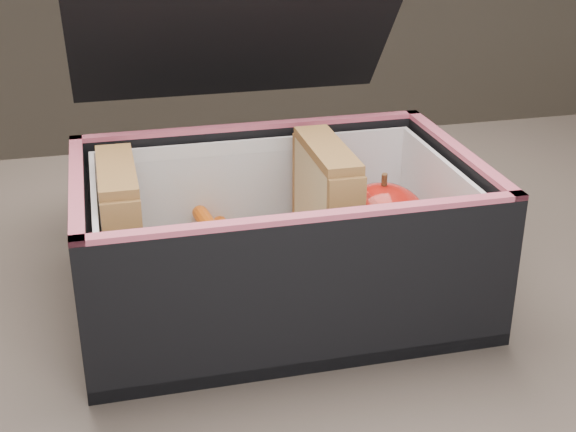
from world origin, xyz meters
The scene contains 8 objects.
kitchen_table centered at (0.00, 0.00, 0.66)m, with size 1.20×0.80×0.75m.
lunch_bag centered at (-0.06, 0.04, 0.81)m, with size 0.28×0.30×0.25m.
plastic_tub centered at (-0.10, 0.04, 0.80)m, with size 0.19×0.14×0.08m, color white, non-canonical shape.
sandwich_left centered at (-0.17, 0.04, 0.82)m, with size 0.03×0.09×0.10m.
sandwich_right centered at (-0.02, 0.04, 0.82)m, with size 0.03×0.09×0.10m.
carrot_sticks centered at (-0.10, 0.05, 0.78)m, with size 0.05×0.16×0.03m.
paper_napkin centered at (0.02, 0.04, 0.77)m, with size 0.07×0.07×0.01m, color white.
red_apple centered at (0.02, 0.04, 0.80)m, with size 0.09×0.09×0.08m.
Camera 1 is at (-0.18, -0.47, 1.06)m, focal length 50.00 mm.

